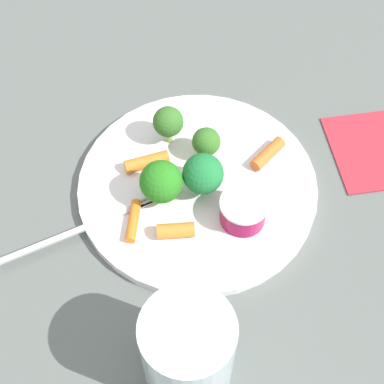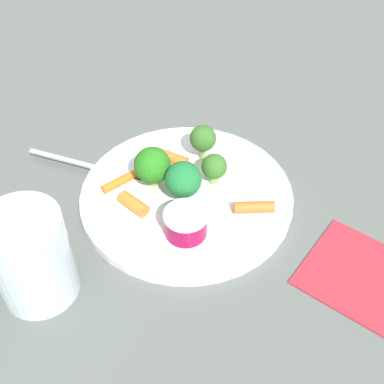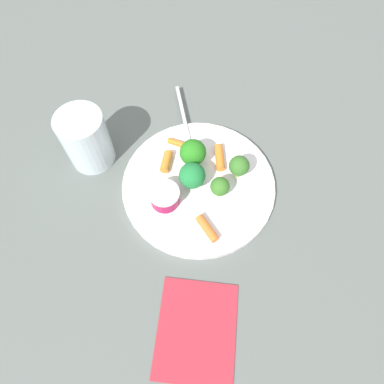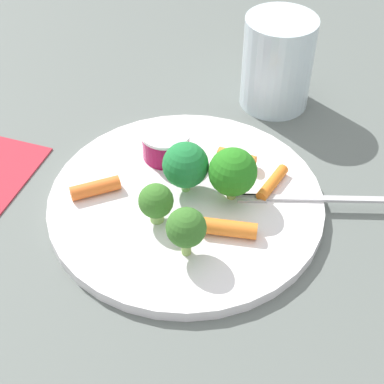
{
  "view_description": "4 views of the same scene",
  "coord_description": "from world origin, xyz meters",
  "px_view_note": "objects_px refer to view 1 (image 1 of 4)",
  "views": [
    {
      "loc": [
        0.18,
        0.31,
        0.53
      ],
      "look_at": [
        0.02,
        0.02,
        0.03
      ],
      "focal_mm": 53.9,
      "sensor_mm": 36.0,
      "label": 1
    },
    {
      "loc": [
        -0.13,
        0.4,
        0.43
      ],
      "look_at": [
        -0.01,
        0.01,
        0.02
      ],
      "focal_mm": 44.66,
      "sensor_mm": 36.0,
      "label": 2
    },
    {
      "loc": [
        -0.28,
        0.08,
        0.53
      ],
      "look_at": [
        -0.02,
        0.02,
        0.02
      ],
      "focal_mm": 32.04,
      "sensor_mm": 36.0,
      "label": 3
    },
    {
      "loc": [
        0.0,
        -0.4,
        0.41
      ],
      "look_at": [
        0.01,
        -0.01,
        0.03
      ],
      "focal_mm": 54.71,
      "sensor_mm": 36.0,
      "label": 4
    }
  ],
  "objects_px": {
    "broccoli_floret_1": "(205,173)",
    "broccoli_floret_2": "(206,142)",
    "carrot_stick_3": "(133,221)",
    "sauce_cup": "(243,211)",
    "broccoli_floret_3": "(161,181)",
    "carrot_stick_1": "(147,162)",
    "carrot_stick_0": "(268,154)",
    "drinking_glass": "(188,351)",
    "plate": "(198,186)",
    "carrot_stick_2": "(176,231)",
    "broccoli_floret_0": "(170,122)",
    "fork": "(82,229)"
  },
  "relations": [
    {
      "from": "broccoli_floret_3",
      "to": "carrot_stick_0",
      "type": "relative_size",
      "value": 1.16
    },
    {
      "from": "sauce_cup",
      "to": "broccoli_floret_0",
      "type": "distance_m",
      "value": 0.13
    },
    {
      "from": "sauce_cup",
      "to": "carrot_stick_1",
      "type": "distance_m",
      "value": 0.12
    },
    {
      "from": "broccoli_floret_2",
      "to": "broccoli_floret_0",
      "type": "bearing_deg",
      "value": -57.85
    },
    {
      "from": "broccoli_floret_1",
      "to": "drinking_glass",
      "type": "xyz_separation_m",
      "value": [
        0.11,
        0.16,
        0.01
      ]
    },
    {
      "from": "carrot_stick_1",
      "to": "drinking_glass",
      "type": "distance_m",
      "value": 0.23
    },
    {
      "from": "plate",
      "to": "sauce_cup",
      "type": "relative_size",
      "value": 5.22
    },
    {
      "from": "plate",
      "to": "carrot_stick_0",
      "type": "bearing_deg",
      "value": 175.51
    },
    {
      "from": "broccoli_floret_0",
      "to": "broccoli_floret_3",
      "type": "distance_m",
      "value": 0.08
    },
    {
      "from": "carrot_stick_0",
      "to": "broccoli_floret_0",
      "type": "bearing_deg",
      "value": -41.77
    },
    {
      "from": "carrot_stick_1",
      "to": "fork",
      "type": "relative_size",
      "value": 0.28
    },
    {
      "from": "drinking_glass",
      "to": "plate",
      "type": "bearing_deg",
      "value": -121.17
    },
    {
      "from": "plate",
      "to": "carrot_stick_2",
      "type": "distance_m",
      "value": 0.07
    },
    {
      "from": "broccoli_floret_3",
      "to": "carrot_stick_1",
      "type": "bearing_deg",
      "value": -95.81
    },
    {
      "from": "sauce_cup",
      "to": "broccoli_floret_3",
      "type": "distance_m",
      "value": 0.09
    },
    {
      "from": "carrot_stick_1",
      "to": "carrot_stick_3",
      "type": "relative_size",
      "value": 1.03
    },
    {
      "from": "drinking_glass",
      "to": "carrot_stick_2",
      "type": "bearing_deg",
      "value": -112.87
    },
    {
      "from": "broccoli_floret_3",
      "to": "carrot_stick_3",
      "type": "xyz_separation_m",
      "value": [
        0.04,
        0.01,
        -0.03
      ]
    },
    {
      "from": "plate",
      "to": "broccoli_floret_1",
      "type": "distance_m",
      "value": 0.04
    },
    {
      "from": "broccoli_floret_3",
      "to": "drinking_glass",
      "type": "height_order",
      "value": "drinking_glass"
    },
    {
      "from": "plate",
      "to": "carrot_stick_1",
      "type": "bearing_deg",
      "value": -50.89
    },
    {
      "from": "broccoli_floret_0",
      "to": "carrot_stick_1",
      "type": "height_order",
      "value": "broccoli_floret_0"
    },
    {
      "from": "broccoli_floret_0",
      "to": "carrot_stick_1",
      "type": "bearing_deg",
      "value": 27.88
    },
    {
      "from": "broccoli_floret_0",
      "to": "carrot_stick_2",
      "type": "bearing_deg",
      "value": 65.34
    },
    {
      "from": "carrot_stick_3",
      "to": "broccoli_floret_1",
      "type": "bearing_deg",
      "value": -178.58
    },
    {
      "from": "carrot_stick_0",
      "to": "plate",
      "type": "bearing_deg",
      "value": -4.49
    },
    {
      "from": "sauce_cup",
      "to": "broccoli_floret_2",
      "type": "bearing_deg",
      "value": -94.4
    },
    {
      "from": "sauce_cup",
      "to": "carrot_stick_1",
      "type": "bearing_deg",
      "value": -62.05
    },
    {
      "from": "carrot_stick_0",
      "to": "carrot_stick_1",
      "type": "xyz_separation_m",
      "value": [
        0.13,
        -0.05,
        0.0
      ]
    },
    {
      "from": "broccoli_floret_1",
      "to": "carrot_stick_1",
      "type": "distance_m",
      "value": 0.08
    },
    {
      "from": "carrot_stick_3",
      "to": "drinking_glass",
      "type": "relative_size",
      "value": 0.45
    },
    {
      "from": "fork",
      "to": "carrot_stick_1",
      "type": "bearing_deg",
      "value": -156.31
    },
    {
      "from": "carrot_stick_1",
      "to": "broccoli_floret_1",
      "type": "bearing_deg",
      "value": 124.78
    },
    {
      "from": "carrot_stick_2",
      "to": "fork",
      "type": "distance_m",
      "value": 0.1
    },
    {
      "from": "broccoli_floret_3",
      "to": "fork",
      "type": "distance_m",
      "value": 0.1
    },
    {
      "from": "broccoli_floret_2",
      "to": "carrot_stick_3",
      "type": "relative_size",
      "value": 0.84
    },
    {
      "from": "carrot_stick_3",
      "to": "fork",
      "type": "distance_m",
      "value": 0.05
    },
    {
      "from": "carrot_stick_0",
      "to": "drinking_glass",
      "type": "distance_m",
      "value": 0.26
    },
    {
      "from": "broccoli_floret_2",
      "to": "drinking_glass",
      "type": "height_order",
      "value": "drinking_glass"
    },
    {
      "from": "sauce_cup",
      "to": "broccoli_floret_0",
      "type": "relative_size",
      "value": 1.02
    },
    {
      "from": "broccoli_floret_0",
      "to": "carrot_stick_1",
      "type": "xyz_separation_m",
      "value": [
        0.04,
        0.02,
        -0.02
      ]
    },
    {
      "from": "plate",
      "to": "carrot_stick_2",
      "type": "xyz_separation_m",
      "value": [
        0.05,
        0.05,
        0.01
      ]
    },
    {
      "from": "sauce_cup",
      "to": "carrot_stick_0",
      "type": "xyz_separation_m",
      "value": [
        -0.07,
        -0.06,
        -0.01
      ]
    },
    {
      "from": "sauce_cup",
      "to": "broccoli_floret_3",
      "type": "height_order",
      "value": "broccoli_floret_3"
    },
    {
      "from": "carrot_stick_2",
      "to": "drinking_glass",
      "type": "xyz_separation_m",
      "value": [
        0.05,
        0.13,
        0.03
      ]
    },
    {
      "from": "broccoli_floret_1",
      "to": "broccoli_floret_2",
      "type": "height_order",
      "value": "broccoli_floret_1"
    },
    {
      "from": "sauce_cup",
      "to": "carrot_stick_0",
      "type": "relative_size",
      "value": 1.06
    },
    {
      "from": "plate",
      "to": "carrot_stick_3",
      "type": "xyz_separation_m",
      "value": [
        0.08,
        0.01,
        0.01
      ]
    },
    {
      "from": "carrot_stick_3",
      "to": "fork",
      "type": "relative_size",
      "value": 0.27
    },
    {
      "from": "plate",
      "to": "broccoli_floret_2",
      "type": "distance_m",
      "value": 0.05
    }
  ]
}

